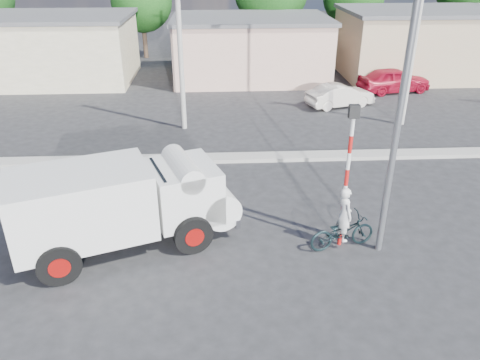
{
  "coord_description": "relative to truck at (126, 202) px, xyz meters",
  "views": [
    {
      "loc": [
        -0.43,
        -10.11,
        8.02
      ],
      "look_at": [
        0.3,
        3.41,
        1.3
      ],
      "focal_mm": 35.0,
      "sensor_mm": 36.0,
      "label": 1
    }
  ],
  "objects": [
    {
      "name": "car_cream",
      "position": [
        9.65,
        13.26,
        -0.81
      ],
      "size": [
        4.05,
        2.45,
        1.26
      ],
      "primitive_type": "imported",
      "rotation": [
        0.0,
        0.0,
        1.88
      ],
      "color": "beige",
      "rests_on": "ground"
    },
    {
      "name": "cyclist",
      "position": [
        6.29,
        -0.51,
        -0.6
      ],
      "size": [
        0.54,
        0.69,
        1.68
      ],
      "primitive_type": "imported",
      "rotation": [
        0.0,
        0.0,
        1.82
      ],
      "color": "white",
      "rests_on": "ground"
    },
    {
      "name": "ground_plane",
      "position": [
        3.08,
        -1.87,
        -1.44
      ],
      "size": [
        120.0,
        120.0,
        0.0
      ],
      "primitive_type": "plane",
      "color": "#242527",
      "rests_on": "ground"
    },
    {
      "name": "streetlight",
      "position": [
        7.22,
        -0.67,
        3.52
      ],
      "size": [
        2.34,
        0.22,
        9.0
      ],
      "color": "slate",
      "rests_on": "ground"
    },
    {
      "name": "utility_poles",
      "position": [
        6.33,
        10.13,
        2.63
      ],
      "size": [
        35.4,
        0.24,
        8.0
      ],
      "color": "#99968E",
      "rests_on": "ground"
    },
    {
      "name": "median",
      "position": [
        3.08,
        6.13,
        -1.36
      ],
      "size": [
        40.0,
        0.8,
        0.16
      ],
      "primitive_type": "cube",
      "color": "#99968E",
      "rests_on": "ground"
    },
    {
      "name": "bicycle",
      "position": [
        6.29,
        -0.51,
        -0.91
      ],
      "size": [
        2.15,
        1.19,
        1.07
      ],
      "primitive_type": "imported",
      "rotation": [
        0.0,
        0.0,
        1.82
      ],
      "color": "black",
      "rests_on": "ground"
    },
    {
      "name": "truck",
      "position": [
        0.0,
        0.0,
        0.0
      ],
      "size": [
        6.69,
        4.26,
        2.6
      ],
      "rotation": [
        0.0,
        0.0,
        0.35
      ],
      "color": "black",
      "rests_on": "ground"
    },
    {
      "name": "traffic_pole",
      "position": [
        6.28,
        -0.37,
        1.15
      ],
      "size": [
        0.28,
        0.18,
        4.36
      ],
      "color": "red",
      "rests_on": "ground"
    },
    {
      "name": "building_row",
      "position": [
        4.18,
        20.13,
        0.69
      ],
      "size": [
        37.8,
        7.3,
        4.44
      ],
      "color": "#C2B993",
      "rests_on": "ground"
    },
    {
      "name": "car_red",
      "position": [
        13.68,
        16.02,
        -0.69
      ],
      "size": [
        4.68,
        2.57,
        1.51
      ],
      "primitive_type": "imported",
      "rotation": [
        0.0,
        0.0,
        1.76
      ],
      "color": "maroon",
      "rests_on": "ground"
    }
  ]
}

